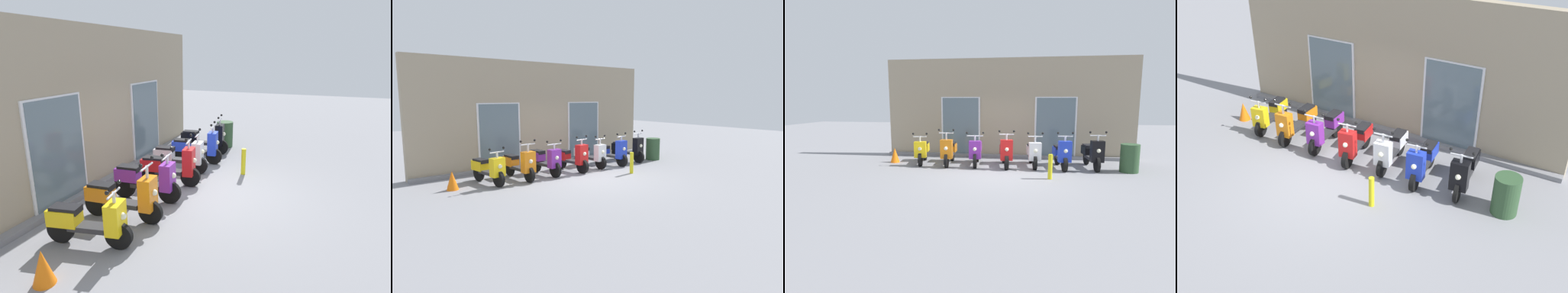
% 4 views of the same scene
% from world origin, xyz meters
% --- Properties ---
extents(ground_plane, '(40.00, 40.00, 0.00)m').
position_xyz_m(ground_plane, '(0.00, 0.00, 0.00)').
color(ground_plane, gray).
extents(storefront_facade, '(9.33, 0.50, 3.73)m').
position_xyz_m(storefront_facade, '(-0.00, 2.91, 1.80)').
color(storefront_facade, gray).
rests_on(storefront_facade, ground_plane).
extents(scooter_yellow, '(0.61, 1.50, 1.12)m').
position_xyz_m(scooter_yellow, '(-2.83, 1.25, 0.45)').
color(scooter_yellow, black).
rests_on(scooter_yellow, ground_plane).
extents(scooter_orange, '(0.54, 1.63, 1.26)m').
position_xyz_m(scooter_orange, '(-1.86, 1.21, 0.47)').
color(scooter_orange, black).
rests_on(scooter_orange, ground_plane).
extents(scooter_purple, '(0.59, 1.56, 1.18)m').
position_xyz_m(scooter_purple, '(-0.93, 1.22, 0.49)').
color(scooter_purple, black).
rests_on(scooter_purple, ground_plane).
extents(scooter_red, '(0.58, 1.53, 1.25)m').
position_xyz_m(scooter_red, '(0.05, 1.13, 0.47)').
color(scooter_red, black).
rests_on(scooter_red, ground_plane).
extents(scooter_white, '(0.53, 1.54, 1.19)m').
position_xyz_m(scooter_white, '(0.96, 1.27, 0.45)').
color(scooter_white, black).
rests_on(scooter_white, ground_plane).
extents(scooter_blue, '(0.54, 1.54, 1.23)m').
position_xyz_m(scooter_blue, '(1.85, 1.13, 0.47)').
color(scooter_blue, black).
rests_on(scooter_blue, ground_plane).
extents(scooter_black, '(0.55, 1.59, 1.25)m').
position_xyz_m(scooter_black, '(2.83, 1.24, 0.50)').
color(scooter_black, black).
rests_on(scooter_black, ground_plane).
extents(traffic_cone, '(0.32, 0.32, 0.52)m').
position_xyz_m(traffic_cone, '(-3.84, 1.24, 0.26)').
color(traffic_cone, orange).
rests_on(traffic_cone, ground_plane).
extents(trash_bin, '(0.55, 0.55, 0.86)m').
position_xyz_m(trash_bin, '(3.85, 0.88, 0.43)').
color(trash_bin, '#2D4C2D').
rests_on(trash_bin, ground_plane).
extents(curb_bollard, '(0.12, 0.12, 0.70)m').
position_xyz_m(curb_bollard, '(1.40, -0.35, 0.35)').
color(curb_bollard, yellow).
rests_on(curb_bollard, ground_plane).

